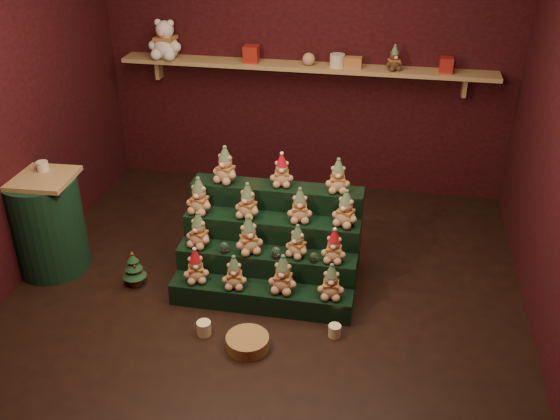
% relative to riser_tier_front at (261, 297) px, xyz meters
% --- Properties ---
extents(ground, '(4.00, 4.00, 0.00)m').
position_rel_riser_tier_front_xyz_m(ground, '(0.00, 0.18, -0.09)').
color(ground, black).
rests_on(ground, ground).
extents(back_wall, '(4.00, 0.10, 2.80)m').
position_rel_riser_tier_front_xyz_m(back_wall, '(0.00, 2.23, 1.31)').
color(back_wall, black).
rests_on(back_wall, ground).
extents(front_wall, '(4.00, 0.10, 2.80)m').
position_rel_riser_tier_front_xyz_m(front_wall, '(0.00, -1.87, 1.31)').
color(front_wall, black).
rests_on(front_wall, ground).
extents(back_shelf, '(3.60, 0.26, 0.24)m').
position_rel_riser_tier_front_xyz_m(back_shelf, '(0.00, 2.05, 1.20)').
color(back_shelf, tan).
rests_on(back_shelf, ground).
extents(riser_tier_front, '(1.40, 0.22, 0.18)m').
position_rel_riser_tier_front_xyz_m(riser_tier_front, '(0.00, 0.00, 0.00)').
color(riser_tier_front, black).
rests_on(riser_tier_front, ground).
extents(riser_tier_midfront, '(1.40, 0.22, 0.36)m').
position_rel_riser_tier_front_xyz_m(riser_tier_midfront, '(0.00, 0.22, 0.09)').
color(riser_tier_midfront, black).
rests_on(riser_tier_midfront, ground).
extents(riser_tier_midback, '(1.40, 0.22, 0.54)m').
position_rel_riser_tier_front_xyz_m(riser_tier_midback, '(0.00, 0.44, 0.18)').
color(riser_tier_midback, black).
rests_on(riser_tier_midback, ground).
extents(riser_tier_back, '(1.40, 0.22, 0.72)m').
position_rel_riser_tier_front_xyz_m(riser_tier_back, '(0.00, 0.66, 0.27)').
color(riser_tier_back, black).
rests_on(riser_tier_back, ground).
extents(teddy_0, '(0.24, 0.23, 0.27)m').
position_rel_riser_tier_front_xyz_m(teddy_0, '(-0.50, 0.00, 0.23)').
color(teddy_0, tan).
rests_on(teddy_0, riser_tier_front).
extents(teddy_1, '(0.21, 0.19, 0.26)m').
position_rel_riser_tier_front_xyz_m(teddy_1, '(-0.20, -0.02, 0.22)').
color(teddy_1, tan).
rests_on(teddy_1, riser_tier_front).
extents(teddy_2, '(0.23, 0.21, 0.30)m').
position_rel_riser_tier_front_xyz_m(teddy_2, '(0.17, 0.00, 0.24)').
color(teddy_2, tan).
rests_on(teddy_2, riser_tier_front).
extents(teddy_3, '(0.21, 0.19, 0.28)m').
position_rel_riser_tier_front_xyz_m(teddy_3, '(0.53, -0.01, 0.23)').
color(teddy_3, tan).
rests_on(teddy_3, riser_tier_front).
extents(teddy_4, '(0.25, 0.23, 0.29)m').
position_rel_riser_tier_front_xyz_m(teddy_4, '(-0.54, 0.22, 0.41)').
color(teddy_4, tan).
rests_on(teddy_4, riser_tier_midfront).
extents(teddy_5, '(0.28, 0.27, 0.30)m').
position_rel_riser_tier_front_xyz_m(teddy_5, '(-0.13, 0.21, 0.42)').
color(teddy_5, tan).
rests_on(teddy_5, riser_tier_midfront).
extents(teddy_6, '(0.24, 0.23, 0.26)m').
position_rel_riser_tier_front_xyz_m(teddy_6, '(0.24, 0.22, 0.40)').
color(teddy_6, tan).
rests_on(teddy_6, riser_tier_midfront).
extents(teddy_7, '(0.19, 0.18, 0.26)m').
position_rel_riser_tier_front_xyz_m(teddy_7, '(0.52, 0.20, 0.40)').
color(teddy_7, tan).
rests_on(teddy_7, riser_tier_midfront).
extents(teddy_8, '(0.24, 0.23, 0.30)m').
position_rel_riser_tier_front_xyz_m(teddy_8, '(-0.58, 0.43, 0.60)').
color(teddy_8, tan).
rests_on(teddy_8, riser_tier_midback).
extents(teddy_9, '(0.25, 0.24, 0.29)m').
position_rel_riser_tier_front_xyz_m(teddy_9, '(-0.19, 0.43, 0.59)').
color(teddy_9, tan).
rests_on(teddy_9, riser_tier_midback).
extents(teddy_10, '(0.22, 0.21, 0.27)m').
position_rel_riser_tier_front_xyz_m(teddy_10, '(0.22, 0.44, 0.59)').
color(teddy_10, tan).
rests_on(teddy_10, riser_tier_midback).
extents(teddy_11, '(0.26, 0.25, 0.29)m').
position_rel_riser_tier_front_xyz_m(teddy_11, '(0.58, 0.45, 0.59)').
color(teddy_11, tan).
rests_on(teddy_11, riser_tier_midback).
extents(teddy_12, '(0.26, 0.25, 0.30)m').
position_rel_riser_tier_front_xyz_m(teddy_12, '(-0.42, 0.66, 0.78)').
color(teddy_12, tan).
rests_on(teddy_12, riser_tier_back).
extents(teddy_13, '(0.21, 0.20, 0.27)m').
position_rel_riser_tier_front_xyz_m(teddy_13, '(0.04, 0.68, 0.76)').
color(teddy_13, tan).
rests_on(teddy_13, riser_tier_back).
extents(teddy_14, '(0.22, 0.20, 0.27)m').
position_rel_riser_tier_front_xyz_m(teddy_14, '(0.49, 0.66, 0.77)').
color(teddy_14, tan).
rests_on(teddy_14, riser_tier_back).
extents(snow_globe_a, '(0.07, 0.07, 0.09)m').
position_rel_riser_tier_front_xyz_m(snow_globe_a, '(-0.32, 0.16, 0.32)').
color(snow_globe_a, black).
rests_on(snow_globe_a, riser_tier_midfront).
extents(snow_globe_b, '(0.07, 0.07, 0.09)m').
position_rel_riser_tier_front_xyz_m(snow_globe_b, '(0.09, 0.16, 0.32)').
color(snow_globe_b, black).
rests_on(snow_globe_b, riser_tier_midfront).
extents(snow_globe_c, '(0.06, 0.06, 0.08)m').
position_rel_riser_tier_front_xyz_m(snow_globe_c, '(0.38, 0.16, 0.31)').
color(snow_globe_c, black).
rests_on(snow_globe_c, riser_tier_midfront).
extents(side_table, '(0.59, 0.59, 0.85)m').
position_rel_riser_tier_front_xyz_m(side_table, '(-1.83, 0.22, 0.33)').
color(side_table, tan).
rests_on(side_table, ground).
extents(table_ornament, '(0.09, 0.09, 0.08)m').
position_rel_riser_tier_front_xyz_m(table_ornament, '(-1.83, 0.32, 0.80)').
color(table_ornament, beige).
rests_on(table_ornament, side_table).
extents(mini_christmas_tree, '(0.19, 0.19, 0.32)m').
position_rel_riser_tier_front_xyz_m(mini_christmas_tree, '(-1.06, 0.10, 0.07)').
color(mini_christmas_tree, '#472C19').
rests_on(mini_christmas_tree, ground).
extents(mug_left, '(0.11, 0.11, 0.11)m').
position_rel_riser_tier_front_xyz_m(mug_left, '(-0.34, -0.39, -0.04)').
color(mug_left, '#F4ECB4').
rests_on(mug_left, ground).
extents(mug_right, '(0.09, 0.09, 0.09)m').
position_rel_riser_tier_front_xyz_m(mug_right, '(0.59, -0.23, -0.04)').
color(mug_right, '#F4ECB4').
rests_on(mug_right, ground).
extents(wicker_basket, '(0.37, 0.37, 0.10)m').
position_rel_riser_tier_front_xyz_m(wicker_basket, '(0.01, -0.47, -0.04)').
color(wicker_basket, '#A87F43').
rests_on(wicker_basket, ground).
extents(white_bear, '(0.36, 0.33, 0.47)m').
position_rel_riser_tier_front_xyz_m(white_bear, '(-1.36, 2.02, 1.47)').
color(white_bear, silver).
rests_on(white_bear, back_shelf).
extents(brown_bear, '(0.21, 0.20, 0.23)m').
position_rel_riser_tier_front_xyz_m(brown_bear, '(0.83, 2.02, 1.34)').
color(brown_bear, '#4A2E18').
rests_on(brown_bear, back_shelf).
extents(gift_tin_red_a, '(0.14, 0.14, 0.16)m').
position_rel_riser_tier_front_xyz_m(gift_tin_red_a, '(-0.51, 2.03, 1.31)').
color(gift_tin_red_a, '#B2271B').
rests_on(gift_tin_red_a, back_shelf).
extents(gift_tin_cream, '(0.14, 0.14, 0.12)m').
position_rel_riser_tier_front_xyz_m(gift_tin_cream, '(0.31, 2.03, 1.29)').
color(gift_tin_cream, beige).
rests_on(gift_tin_cream, back_shelf).
extents(gift_tin_red_b, '(0.12, 0.12, 0.14)m').
position_rel_riser_tier_front_xyz_m(gift_tin_red_b, '(1.30, 2.03, 1.30)').
color(gift_tin_red_b, '#B2271B').
rests_on(gift_tin_red_b, back_shelf).
extents(shelf_plush_ball, '(0.12, 0.12, 0.12)m').
position_rel_riser_tier_front_xyz_m(shelf_plush_ball, '(0.04, 2.03, 1.29)').
color(shelf_plush_ball, tan).
rests_on(shelf_plush_ball, back_shelf).
extents(scarf_gift_box, '(0.16, 0.10, 0.10)m').
position_rel_riser_tier_front_xyz_m(scarf_gift_box, '(0.46, 2.03, 1.28)').
color(scarf_gift_box, '#E65520').
rests_on(scarf_gift_box, back_shelf).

